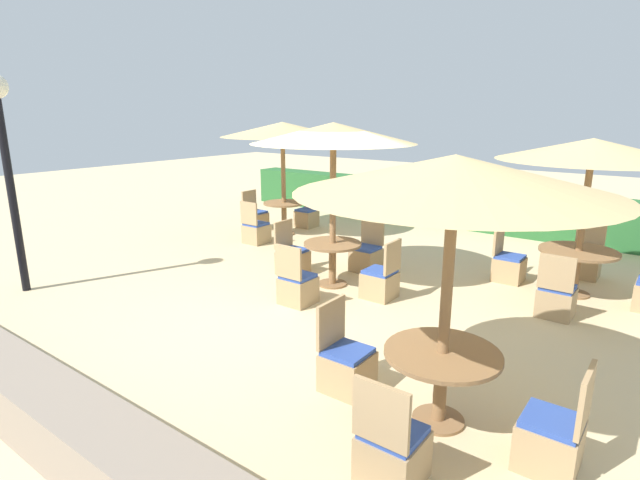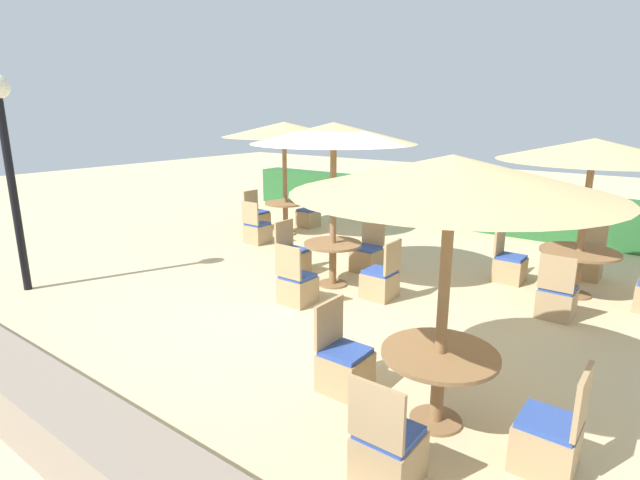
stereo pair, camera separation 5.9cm
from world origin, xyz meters
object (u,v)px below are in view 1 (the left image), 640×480
(patio_chair_back_right_west, at_px, (508,266))
(patio_chair_center_south, at_px, (297,287))
(patio_chair_back_left_north, at_px, (307,216))
(patio_chair_back_left_south, at_px, (256,231))
(round_table_center, at_px, (333,253))
(patio_chair_center_north, at_px, (366,256))
(parasol_back_right, at_px, (593,150))
(round_table_back_left, at_px, (284,210))
(round_table_back_right, at_px, (578,259))
(patio_chair_front_right_west, at_px, (346,366))
(patio_chair_center_west, at_px, (292,259))
(patio_chair_back_right_south, at_px, (556,299))
(lamp_post, at_px, (3,141))
(patio_chair_back_right_north, at_px, (585,262))
(patio_chair_front_right_east, at_px, (552,439))
(patio_chair_front_right_south, at_px, (392,452))
(patio_chair_back_left_west, at_px, (255,219))
(patio_chair_center_east, at_px, (380,282))
(parasol_back_left, at_px, (282,130))
(parasol_front_right, at_px, (455,176))
(parasol_center, at_px, (333,134))
(round_table_front_right, at_px, (442,367))

(patio_chair_back_right_west, xyz_separation_m, patio_chair_center_south, (-2.20, -2.93, 0.00))
(patio_chair_back_left_north, xyz_separation_m, patio_chair_back_left_south, (0.08, -1.90, 0.00))
(round_table_center, xyz_separation_m, patio_chair_center_north, (0.05, 0.99, -0.28))
(parasol_back_right, height_order, round_table_back_left, parasol_back_right)
(round_table_back_left, distance_m, patio_chair_center_north, 3.21)
(patio_chair_center_south, bearing_deg, round_table_back_right, 41.62)
(patio_chair_front_right_west, height_order, patio_chair_center_west, same)
(patio_chair_back_right_south, distance_m, round_table_center, 3.36)
(patio_chair_front_right_west, distance_m, patio_chair_center_north, 3.99)
(patio_chair_back_left_south, distance_m, round_table_center, 3.13)
(parasol_back_right, bearing_deg, round_table_center, -150.20)
(patio_chair_back_right_south, height_order, patio_chair_back_left_south, same)
(lamp_post, height_order, patio_chair_center_north, lamp_post)
(patio_chair_back_right_north, height_order, patio_chair_front_right_east, same)
(patio_chair_front_right_south, bearing_deg, patio_chair_back_left_north, 132.44)
(patio_chair_front_right_east, distance_m, patio_chair_back_left_west, 9.02)
(round_table_back_right, height_order, patio_chair_center_south, patio_chair_center_south)
(patio_chair_back_right_north, relative_size, patio_chair_center_south, 1.00)
(patio_chair_back_right_north, bearing_deg, round_table_back_right, 91.64)
(patio_chair_back_right_south, relative_size, patio_chair_front_right_west, 1.00)
(patio_chair_back_right_west, xyz_separation_m, patio_chair_back_left_south, (-5.14, -0.75, 0.00))
(round_table_center, distance_m, patio_chair_center_east, 0.98)
(patio_chair_back_right_north, xyz_separation_m, parasol_back_left, (-6.18, -0.75, 2.12))
(patio_chair_back_right_north, distance_m, patio_chair_back_left_west, 7.11)
(lamp_post, height_order, patio_chair_back_left_north, lamp_post)
(patio_chair_center_south, bearing_deg, round_table_back_left, 133.27)
(parasol_front_right, bearing_deg, patio_chair_front_right_west, -177.30)
(patio_chair_back_right_west, height_order, patio_chair_back_right_north, same)
(patio_chair_front_right_south, relative_size, parasol_back_left, 0.34)
(patio_chair_back_right_west, relative_size, patio_chair_center_south, 1.00)
(lamp_post, distance_m, patio_chair_center_south, 4.89)
(patio_chair_back_left_north, height_order, patio_chair_center_south, same)
(patio_chair_center_south, height_order, patio_chair_center_west, same)
(round_table_back_left, bearing_deg, patio_chair_front_right_south, -43.46)
(lamp_post, distance_m, parasol_back_left, 5.40)
(patio_chair_back_left_west, xyz_separation_m, round_table_center, (3.79, -2.13, 0.28))
(parasol_center, bearing_deg, patio_chair_back_left_south, 157.55)
(round_table_back_right, distance_m, parasol_center, 4.23)
(round_table_back_right, bearing_deg, patio_chair_back_left_west, 178.06)
(patio_chair_center_west, bearing_deg, parasol_back_right, 113.49)
(lamp_post, bearing_deg, patio_chair_center_north, 47.13)
(parasol_back_right, height_order, patio_chair_center_east, parasol_back_right)
(patio_chair_back_right_west, relative_size, patio_chair_center_east, 1.00)
(round_table_front_right, height_order, patio_chair_back_left_north, patio_chair_back_left_north)
(patio_chair_center_north, bearing_deg, parasol_center, 87.21)
(round_table_front_right, distance_m, patio_chair_back_left_west, 8.18)
(lamp_post, height_order, round_table_back_right, lamp_post)
(patio_chair_back_right_north, xyz_separation_m, round_table_back_left, (-6.18, -0.75, 0.30))
(patio_chair_front_right_west, xyz_separation_m, patio_chair_back_left_west, (-5.75, 4.64, 0.00))
(patio_chair_center_east, height_order, patio_chair_center_west, same)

